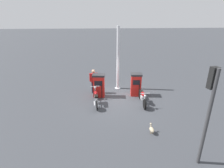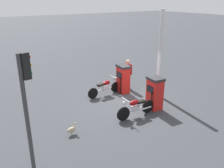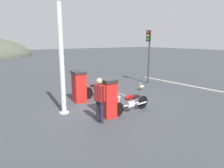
{
  "view_description": "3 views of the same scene",
  "coord_description": "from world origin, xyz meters",
  "px_view_note": "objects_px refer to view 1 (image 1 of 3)",
  "views": [
    {
      "loc": [
        10.45,
        -1.18,
        5.19
      ],
      "look_at": [
        0.15,
        -0.42,
        1.11
      ],
      "focal_mm": 28.67,
      "sensor_mm": 36.0,
      "label": 1
    },
    {
      "loc": [
        6.88,
        8.6,
        5.0
      ],
      "look_at": [
        0.75,
        -0.47,
        0.97
      ],
      "focal_mm": 38.11,
      "sensor_mm": 36.0,
      "label": 2
    },
    {
      "loc": [
        -4.98,
        -7.72,
        3.04
      ],
      "look_at": [
        0.53,
        -0.12,
        1.01
      ],
      "focal_mm": 32.92,
      "sensor_mm": 36.0,
      "label": 3
    }
  ],
  "objects_px": {
    "fuel_pump_far": "(136,84)",
    "motorcycle_near_pump": "(96,97)",
    "wandering_duck": "(152,129)",
    "canopy_support_pole": "(118,60)",
    "roadside_traffic_light": "(210,102)",
    "attendant_person": "(94,80)",
    "fuel_pump_near": "(99,85)",
    "motorcycle_far_pump": "(143,97)"
  },
  "relations": [
    {
      "from": "motorcycle_near_pump",
      "to": "fuel_pump_near",
      "type": "bearing_deg",
      "value": 169.39
    },
    {
      "from": "attendant_person",
      "to": "roadside_traffic_light",
      "type": "xyz_separation_m",
      "value": [
        6.58,
        3.98,
        1.53
      ]
    },
    {
      "from": "attendant_person",
      "to": "fuel_pump_far",
      "type": "bearing_deg",
      "value": 77.96
    },
    {
      "from": "fuel_pump_near",
      "to": "motorcycle_near_pump",
      "type": "distance_m",
      "value": 1.12
    },
    {
      "from": "wandering_duck",
      "to": "canopy_support_pole",
      "type": "distance_m",
      "value": 5.91
    },
    {
      "from": "roadside_traffic_light",
      "to": "fuel_pump_near",
      "type": "bearing_deg",
      "value": -148.7
    },
    {
      "from": "roadside_traffic_light",
      "to": "canopy_support_pole",
      "type": "xyz_separation_m",
      "value": [
        -7.25,
        -2.25,
        -0.35
      ]
    },
    {
      "from": "wandering_duck",
      "to": "motorcycle_far_pump",
      "type": "bearing_deg",
      "value": 175.18
    },
    {
      "from": "motorcycle_near_pump",
      "to": "canopy_support_pole",
      "type": "xyz_separation_m",
      "value": [
        -2.33,
        1.58,
        1.7
      ]
    },
    {
      "from": "motorcycle_near_pump",
      "to": "attendant_person",
      "type": "bearing_deg",
      "value": -174.73
    },
    {
      "from": "fuel_pump_far",
      "to": "motorcycle_near_pump",
      "type": "height_order",
      "value": "fuel_pump_far"
    },
    {
      "from": "fuel_pump_near",
      "to": "wandering_duck",
      "type": "distance_m",
      "value": 4.88
    },
    {
      "from": "fuel_pump_near",
      "to": "fuel_pump_far",
      "type": "distance_m",
      "value": 2.47
    },
    {
      "from": "motorcycle_near_pump",
      "to": "roadside_traffic_light",
      "type": "xyz_separation_m",
      "value": [
        4.93,
        3.83,
        2.06
      ]
    },
    {
      "from": "wandering_duck",
      "to": "roadside_traffic_light",
      "type": "height_order",
      "value": "roadside_traffic_light"
    },
    {
      "from": "canopy_support_pole",
      "to": "motorcycle_far_pump",
      "type": "bearing_deg",
      "value": 26.34
    },
    {
      "from": "fuel_pump_near",
      "to": "roadside_traffic_light",
      "type": "relative_size",
      "value": 0.42
    },
    {
      "from": "fuel_pump_far",
      "to": "wandering_duck",
      "type": "xyz_separation_m",
      "value": [
        4.21,
        -0.08,
        -0.56
      ]
    },
    {
      "from": "motorcycle_near_pump",
      "to": "wandering_duck",
      "type": "xyz_separation_m",
      "value": [
        3.17,
        2.59,
        -0.23
      ]
    },
    {
      "from": "fuel_pump_near",
      "to": "motorcycle_far_pump",
      "type": "height_order",
      "value": "fuel_pump_near"
    },
    {
      "from": "motorcycle_near_pump",
      "to": "canopy_support_pole",
      "type": "height_order",
      "value": "canopy_support_pole"
    },
    {
      "from": "fuel_pump_far",
      "to": "wandering_duck",
      "type": "distance_m",
      "value": 4.25
    },
    {
      "from": "fuel_pump_far",
      "to": "roadside_traffic_light",
      "type": "distance_m",
      "value": 6.32
    },
    {
      "from": "roadside_traffic_light",
      "to": "wandering_duck",
      "type": "bearing_deg",
      "value": -144.95
    },
    {
      "from": "motorcycle_far_pump",
      "to": "roadside_traffic_light",
      "type": "height_order",
      "value": "roadside_traffic_light"
    },
    {
      "from": "fuel_pump_near",
      "to": "wandering_duck",
      "type": "xyz_separation_m",
      "value": [
        4.21,
        2.4,
        -0.56
      ]
    },
    {
      "from": "attendant_person",
      "to": "wandering_duck",
      "type": "distance_m",
      "value": 5.59
    },
    {
      "from": "fuel_pump_far",
      "to": "motorcycle_near_pump",
      "type": "distance_m",
      "value": 2.89
    },
    {
      "from": "motorcycle_far_pump",
      "to": "wandering_duck",
      "type": "relative_size",
      "value": 4.28
    },
    {
      "from": "motorcycle_near_pump",
      "to": "motorcycle_far_pump",
      "type": "distance_m",
      "value": 2.85
    },
    {
      "from": "attendant_person",
      "to": "wandering_duck",
      "type": "height_order",
      "value": "attendant_person"
    },
    {
      "from": "fuel_pump_far",
      "to": "roadside_traffic_light",
      "type": "xyz_separation_m",
      "value": [
        5.97,
        1.16,
        1.72
      ]
    },
    {
      "from": "wandering_duck",
      "to": "roadside_traffic_light",
      "type": "bearing_deg",
      "value": 35.05
    },
    {
      "from": "motorcycle_far_pump",
      "to": "motorcycle_near_pump",
      "type": "bearing_deg",
      "value": -94.46
    },
    {
      "from": "fuel_pump_far",
      "to": "fuel_pump_near",
      "type": "bearing_deg",
      "value": -90.0
    },
    {
      "from": "fuel_pump_far",
      "to": "motorcycle_far_pump",
      "type": "height_order",
      "value": "fuel_pump_far"
    },
    {
      "from": "wandering_duck",
      "to": "motorcycle_near_pump",
      "type": "bearing_deg",
      "value": -140.69
    },
    {
      "from": "canopy_support_pole",
      "to": "fuel_pump_far",
      "type": "bearing_deg",
      "value": 40.44
    },
    {
      "from": "fuel_pump_near",
      "to": "motorcycle_far_pump",
      "type": "xyz_separation_m",
      "value": [
        1.27,
        2.64,
        -0.34
      ]
    },
    {
      "from": "motorcycle_near_pump",
      "to": "wandering_duck",
      "type": "bearing_deg",
      "value": 39.31
    },
    {
      "from": "roadside_traffic_light",
      "to": "fuel_pump_far",
      "type": "bearing_deg",
      "value": -169.03
    },
    {
      "from": "motorcycle_near_pump",
      "to": "wandering_duck",
      "type": "distance_m",
      "value": 4.1
    }
  ]
}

